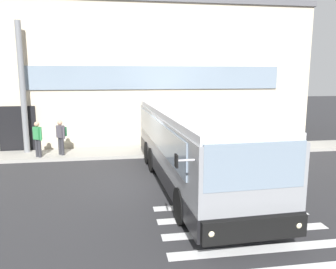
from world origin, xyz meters
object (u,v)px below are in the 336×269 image
object	(u,v)px
entry_support_column	(23,88)
passenger_by_doorway	(61,135)
safety_bollard_yellow	(185,149)
bus_main_foreground	(193,148)
passenger_near_column	(38,138)

from	to	relation	value
entry_support_column	passenger_by_doorway	xyz separation A→B (m)	(1.81, -0.87, -2.20)
safety_bollard_yellow	bus_main_foreground	bearing A→B (deg)	-97.39
bus_main_foreground	passenger_by_doorway	world-z (taller)	bus_main_foreground
bus_main_foreground	passenger_by_doorway	distance (m)	7.18
entry_support_column	passenger_near_column	distance (m)	2.65
entry_support_column	passenger_by_doorway	bearing A→B (deg)	-25.61
bus_main_foreground	safety_bollard_yellow	xyz separation A→B (m)	(0.50, 3.85, -0.88)
passenger_near_column	safety_bollard_yellow	xyz separation A→B (m)	(6.85, -0.63, -0.63)
entry_support_column	passenger_near_column	world-z (taller)	entry_support_column
bus_main_foreground	safety_bollard_yellow	distance (m)	3.99
bus_main_foreground	passenger_by_doorway	xyz separation A→B (m)	(-5.34, 4.79, -0.22)
passenger_by_doorway	safety_bollard_yellow	world-z (taller)	passenger_by_doorway
entry_support_column	safety_bollard_yellow	world-z (taller)	entry_support_column
entry_support_column	bus_main_foreground	world-z (taller)	entry_support_column
entry_support_column	bus_main_foreground	size ratio (longest dim) A/B	0.61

